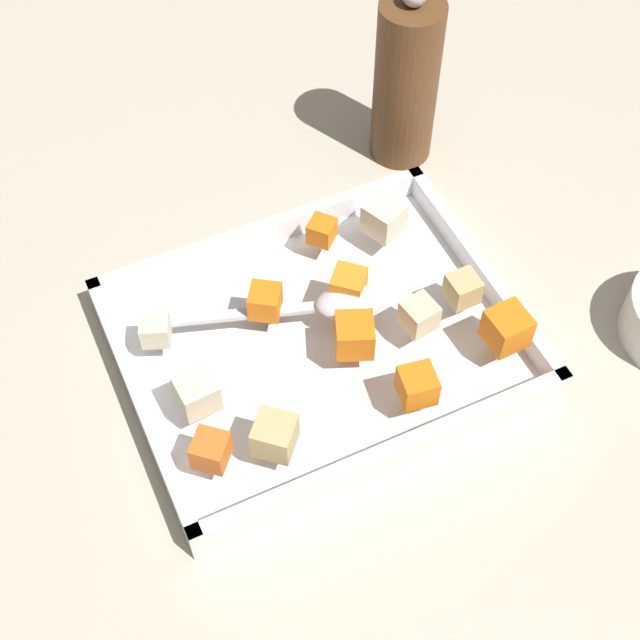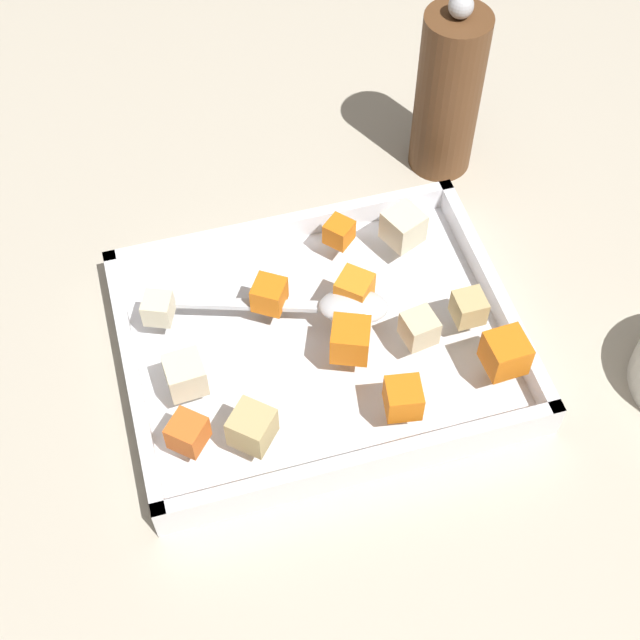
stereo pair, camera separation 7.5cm
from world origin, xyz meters
name	(u,v)px [view 2 (the right image)]	position (x,y,z in m)	size (l,w,h in m)	color
ground_plane	(309,348)	(0.00, 0.00, 0.00)	(4.00, 4.00, 0.00)	#BCB29E
baking_dish	(320,344)	(-0.01, 0.01, 0.01)	(0.35, 0.28, 0.04)	silver
carrot_chunk_center	(269,295)	(0.03, -0.03, 0.05)	(0.03, 0.03, 0.03)	orange
carrot_chunk_rim_edge	(354,289)	(-0.05, -0.02, 0.05)	(0.03, 0.03, 0.03)	orange
carrot_chunk_heap_top	(403,398)	(-0.05, 0.10, 0.05)	(0.03, 0.03, 0.03)	orange
carrot_chunk_near_left	(339,232)	(-0.05, -0.09, 0.05)	(0.02, 0.02, 0.02)	orange
carrot_chunk_back_center	(188,433)	(0.13, 0.09, 0.05)	(0.03, 0.03, 0.03)	orange
carrot_chunk_heap_side	(350,340)	(-0.03, 0.04, 0.06)	(0.03, 0.03, 0.03)	orange
carrot_chunk_near_right	(505,353)	(-0.15, 0.09, 0.06)	(0.03, 0.03, 0.03)	orange
potato_chunk_far_left	(252,427)	(0.07, 0.10, 0.06)	(0.03, 0.03, 0.03)	tan
potato_chunk_corner_sw	(158,308)	(0.13, -0.04, 0.05)	(0.03, 0.03, 0.03)	beige
potato_chunk_near_spoon	(419,328)	(-0.09, 0.04, 0.05)	(0.03, 0.03, 0.03)	beige
potato_chunk_mid_left	(403,227)	(-0.11, -0.07, 0.06)	(0.03, 0.03, 0.03)	beige
potato_chunk_mid_right	(185,375)	(0.12, 0.03, 0.06)	(0.03, 0.03, 0.03)	beige
potato_chunk_corner_ne	(469,308)	(-0.14, 0.03, 0.05)	(0.03, 0.03, 0.03)	tan
serving_spoon	(337,303)	(-0.03, -0.01, 0.05)	(0.20, 0.09, 0.02)	silver
pepper_mill	(448,93)	(-0.20, -0.20, 0.09)	(0.07, 0.07, 0.21)	brown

